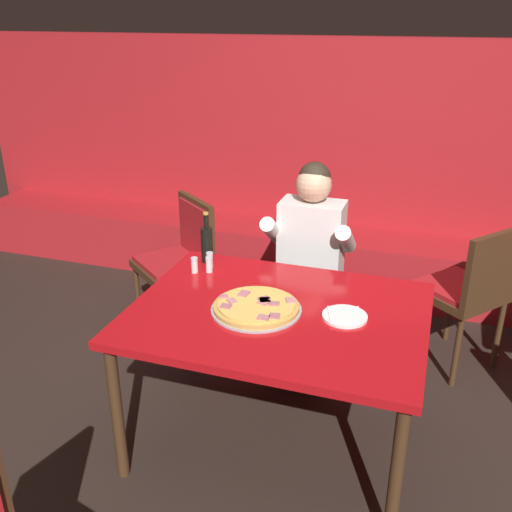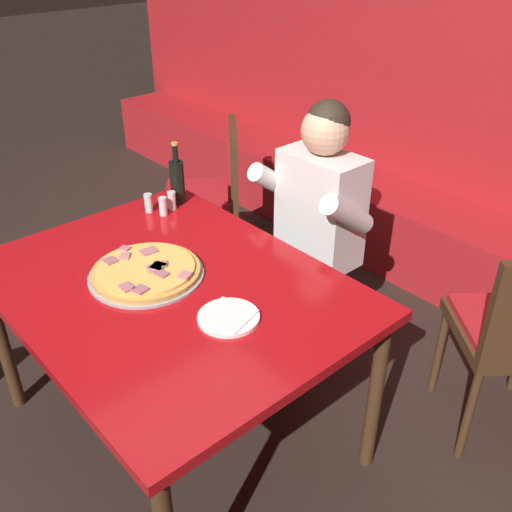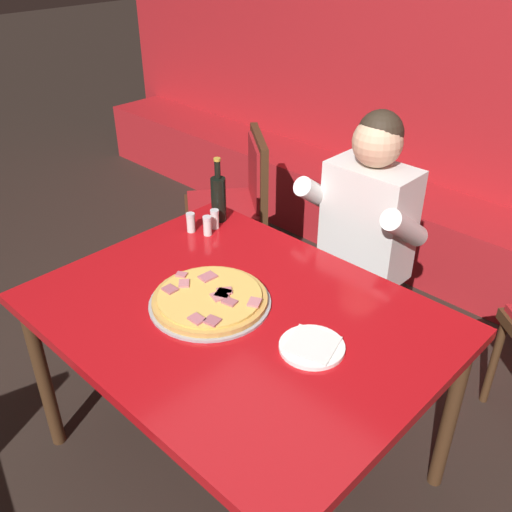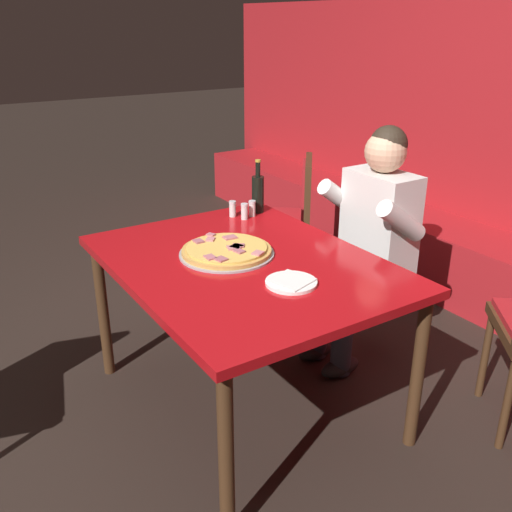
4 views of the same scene
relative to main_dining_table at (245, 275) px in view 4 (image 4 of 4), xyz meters
The scene contains 11 objects.
ground_plane 0.70m from the main_dining_table, ahead, with size 24.00×24.00×0.00m, color black.
booth_bench 1.92m from the main_dining_table, 90.00° to the left, with size 6.46×0.48×0.46m, color #A3191E.
main_dining_table is the anchor object (origin of this frame).
pizza 0.14m from the main_dining_table, 160.66° to the right, with size 0.43×0.43×0.05m.
plate_white_paper 0.32m from the main_dining_table, ahead, with size 0.21×0.21×0.02m.
beer_bottle 0.71m from the main_dining_table, 142.11° to the left, with size 0.07×0.07×0.29m.
shaker_parmesan 0.62m from the main_dining_table, 144.46° to the left, with size 0.04×0.04×0.09m.
shaker_black_pepper 0.57m from the main_dining_table, 148.34° to the left, with size 0.04×0.04×0.09m.
shaker_oregano 0.62m from the main_dining_table, 154.35° to the left, with size 0.04×0.04×0.09m.
diner_seated_blue_shirt 0.77m from the main_dining_table, 93.14° to the left, with size 0.53×0.53×1.27m.
dining_chair_near_left 1.35m from the main_dining_table, 135.76° to the left, with size 0.62×0.62×0.92m.
Camera 4 is at (1.97, -1.21, 1.76)m, focal length 40.00 mm.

